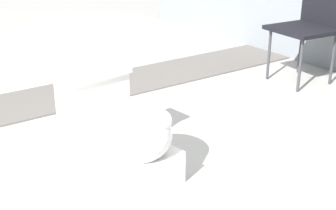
# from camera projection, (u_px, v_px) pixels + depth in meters

# --- Properties ---
(ground_plane) EXTENTS (14.00, 14.00, 0.00)m
(ground_plane) POSITION_uv_depth(u_px,v_px,m) (117.00, 168.00, 2.43)
(ground_plane) COLOR #A8A59E
(gravel_strip) EXTENTS (0.56, 8.00, 0.01)m
(gravel_strip) POSITION_uv_depth(u_px,v_px,m) (101.00, 88.00, 3.56)
(gravel_strip) COLOR #605B56
(gravel_strip) RESTS_ON ground
(toilet) EXTENTS (0.67, 0.45, 0.52)m
(toilet) POSITION_uv_depth(u_px,v_px,m) (119.00, 133.00, 2.32)
(toilet) COLOR white
(toilet) RESTS_ON ground
(folding_chair_left) EXTENTS (0.48, 0.48, 0.83)m
(folding_chair_left) POSITION_uv_depth(u_px,v_px,m) (314.00, 16.00, 3.57)
(folding_chair_left) COLOR black
(folding_chair_left) RESTS_ON ground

